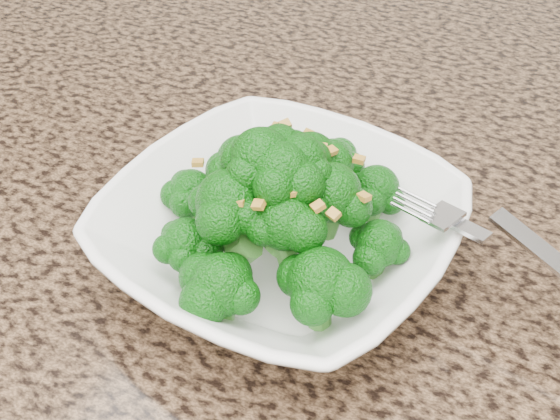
% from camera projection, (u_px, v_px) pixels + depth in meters
% --- Properties ---
extents(granite_counter, '(1.64, 1.04, 0.03)m').
position_uv_depth(granite_counter, '(114.00, 201.00, 0.58)').
color(granite_counter, brown).
rests_on(granite_counter, cabinet).
extents(bowl, '(0.27, 0.27, 0.06)m').
position_uv_depth(bowl, '(280.00, 233.00, 0.48)').
color(bowl, white).
rests_on(bowl, granite_counter).
extents(broccoli_pile, '(0.21, 0.21, 0.07)m').
position_uv_depth(broccoli_pile, '(280.00, 158.00, 0.44)').
color(broccoli_pile, '#0B5509').
rests_on(broccoli_pile, bowl).
extents(garlic_topping, '(0.12, 0.12, 0.01)m').
position_uv_depth(garlic_topping, '(280.00, 105.00, 0.42)').
color(garlic_topping, '#BE8D2E').
rests_on(garlic_topping, broccoli_pile).
extents(fork, '(0.19, 0.10, 0.01)m').
position_uv_depth(fork, '(478.00, 233.00, 0.43)').
color(fork, silver).
rests_on(fork, bowl).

